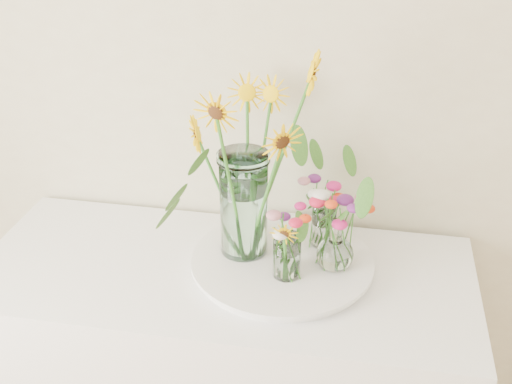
% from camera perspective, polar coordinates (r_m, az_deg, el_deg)
% --- Properties ---
extents(tray, '(0.49, 0.49, 0.02)m').
position_cam_1_polar(tray, '(1.82, 2.35, -6.38)').
color(tray, white).
rests_on(tray, counter).
extents(mason_jar, '(0.14, 0.14, 0.31)m').
position_cam_1_polar(mason_jar, '(1.77, -1.10, -1.09)').
color(mason_jar, '#BFEFE4').
rests_on(mason_jar, tray).
extents(sunflower_bouquet, '(0.64, 0.64, 0.60)m').
position_cam_1_polar(sunflower_bouquet, '(1.70, -1.14, 3.20)').
color(sunflower_bouquet, '#FFC805').
rests_on(sunflower_bouquet, tray).
extents(small_vase_a, '(0.09, 0.09, 0.13)m').
position_cam_1_polar(small_vase_a, '(1.71, 2.76, -5.77)').
color(small_vase_a, white).
rests_on(small_vase_a, tray).
extents(wildflower_posy_a, '(0.19, 0.19, 0.22)m').
position_cam_1_polar(wildflower_posy_a, '(1.69, 2.80, -4.51)').
color(wildflower_posy_a, red).
rests_on(wildflower_posy_a, tray).
extents(small_vase_b, '(0.11, 0.11, 0.15)m').
position_cam_1_polar(small_vase_b, '(1.75, 7.09, -4.66)').
color(small_vase_b, white).
rests_on(small_vase_b, tray).
extents(wildflower_posy_b, '(0.21, 0.21, 0.24)m').
position_cam_1_polar(wildflower_posy_b, '(1.73, 7.17, -3.41)').
color(wildflower_posy_b, red).
rests_on(wildflower_posy_b, tray).
extents(small_vase_c, '(0.07, 0.07, 0.12)m').
position_cam_1_polar(small_vase_c, '(1.85, 6.03, -3.16)').
color(small_vase_c, white).
rests_on(small_vase_c, tray).
extents(wildflower_posy_c, '(0.19, 0.19, 0.21)m').
position_cam_1_polar(wildflower_posy_c, '(1.83, 6.10, -1.96)').
color(wildflower_posy_c, red).
rests_on(wildflower_posy_c, tray).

